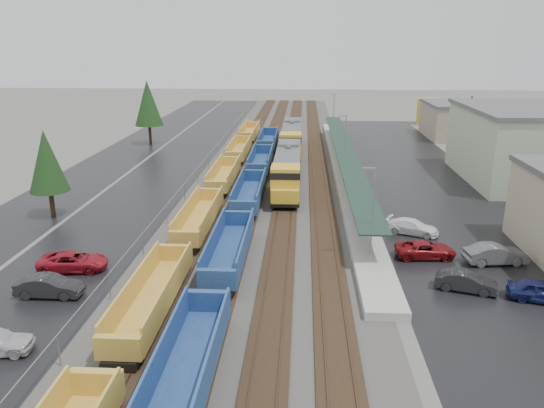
{
  "coord_description": "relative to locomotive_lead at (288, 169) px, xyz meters",
  "views": [
    {
      "loc": [
        3.81,
        -20.87,
        17.52
      ],
      "look_at": [
        0.86,
        29.08,
        2.0
      ],
      "focal_mm": 35.0,
      "sensor_mm": 36.0,
      "label": 1
    }
  ],
  "objects": [
    {
      "name": "east_commuter_lot",
      "position": [
        17.0,
        8.22,
        -2.49
      ],
      "size": [
        16.0,
        100.0,
        0.02
      ],
      "primitive_type": "cube",
      "color": "black",
      "rests_on": "ground"
    },
    {
      "name": "chainlink_fence",
      "position": [
        -11.5,
        16.66,
        -0.89
      ],
      "size": [
        0.08,
        160.04,
        2.02
      ],
      "color": "gray",
      "rests_on": "ground"
    },
    {
      "name": "parked_car_east_c",
      "position": [
        12.24,
        -15.03,
        -1.79
      ],
      "size": [
        3.67,
        5.23,
        1.41
      ],
      "primitive_type": "imported",
      "rotation": [
        0.0,
        0.0,
        1.18
      ],
      "color": "white",
      "rests_on": "ground"
    },
    {
      "name": "parked_car_east_b",
      "position": [
        12.24,
        -20.68,
        -1.8
      ],
      "size": [
        2.6,
        5.14,
        1.39
      ],
      "primitive_type": "imported",
      "rotation": [
        0.0,
        0.0,
        1.63
      ],
      "color": "maroon",
      "rests_on": "ground"
    },
    {
      "name": "tree_west_near",
      "position": [
        -24.0,
        -11.78,
        3.32
      ],
      "size": [
        3.96,
        3.96,
        9.0
      ],
      "color": "#332316",
      "rests_on": "ground"
    },
    {
      "name": "distant_hills",
      "position": [
        42.79,
        168.9,
        -2.5
      ],
      "size": [
        301.0,
        140.0,
        25.2
      ],
      "color": "#54644E",
      "rests_on": "ground"
    },
    {
      "name": "parked_car_east_e",
      "position": [
        17.64,
        -21.68,
        -1.67
      ],
      "size": [
        2.38,
        5.19,
        1.65
      ],
      "primitive_type": "imported",
      "rotation": [
        0.0,
        0.0,
        1.7
      ],
      "color": "#55575A",
      "rests_on": "ground"
    },
    {
      "name": "locomotive_lead",
      "position": [
        0.0,
        0.0,
        0.0
      ],
      "size": [
        3.16,
        20.8,
        4.71
      ],
      "color": "black",
      "rests_on": "ground"
    },
    {
      "name": "well_string_blue",
      "position": [
        -4.0,
        -14.65,
        -1.28
      ],
      "size": [
        2.8,
        95.71,
        2.48
      ],
      "color": "navy",
      "rests_on": "ground"
    },
    {
      "name": "west_road",
      "position": [
        -27.0,
        18.22,
        -2.49
      ],
      "size": [
        9.0,
        160.0,
        0.02
      ],
      "primitive_type": "cube",
      "color": "black",
      "rests_on": "ground"
    },
    {
      "name": "well_string_yellow",
      "position": [
        -8.0,
        -6.72,
        -1.33
      ],
      "size": [
        2.65,
        96.38,
        2.35
      ],
      "color": "gold",
      "rests_on": "ground"
    },
    {
      "name": "locomotive_trail",
      "position": [
        0.0,
        21.0,
        0.0
      ],
      "size": [
        3.16,
        20.8,
        4.71
      ],
      "color": "black",
      "rests_on": "ground"
    },
    {
      "name": "station_platform",
      "position": [
        7.5,
        8.23,
        -1.76
      ],
      "size": [
        3.0,
        80.0,
        8.0
      ],
      "color": "#9E9B93",
      "rests_on": "ground"
    },
    {
      "name": "ballast_strip",
      "position": [
        -2.0,
        18.22,
        -2.46
      ],
      "size": [
        20.0,
        160.0,
        0.08
      ],
      "primitive_type": "cube",
      "color": "#302D2B",
      "rests_on": "ground"
    },
    {
      "name": "parked_car_east_d",
      "position": [
        18.59,
        -28.14,
        -1.74
      ],
      "size": [
        2.98,
        4.79,
        1.52
      ],
      "primitive_type": "imported",
      "rotation": [
        0.0,
        0.0,
        1.28
      ],
      "color": "#13194A",
      "rests_on": "ground"
    },
    {
      "name": "parked_car_west_c",
      "position": [
        -16.2,
        -24.95,
        -1.76
      ],
      "size": [
        3.11,
        5.61,
        1.48
      ],
      "primitive_type": "imported",
      "rotation": [
        0.0,
        0.0,
        1.7
      ],
      "color": "maroon",
      "rests_on": "ground"
    },
    {
      "name": "parked_car_west_b",
      "position": [
        -16.01,
        -29.46,
        -1.73
      ],
      "size": [
        1.68,
        4.7,
        1.54
      ],
      "primitive_type": "imported",
      "rotation": [
        0.0,
        0.0,
        1.58
      ],
      "color": "black",
      "rests_on": "ground"
    },
    {
      "name": "west_parking_lot",
      "position": [
        -17.0,
        18.22,
        -2.49
      ],
      "size": [
        10.0,
        160.0,
        0.02
      ],
      "primitive_type": "cube",
      "color": "black",
      "rests_on": "ground"
    },
    {
      "name": "storage_tank",
      "position": [
        29.08,
        54.54,
        0.24
      ],
      "size": [
        5.48,
        5.48,
        5.48
      ],
      "primitive_type": "cylinder",
      "color": "gold",
      "rests_on": "ground"
    },
    {
      "name": "trackbed",
      "position": [
        -2.0,
        18.22,
        -2.34
      ],
      "size": [
        14.6,
        160.0,
        0.22
      ],
      "color": "black",
      "rests_on": "ground"
    },
    {
      "name": "tree_west_far",
      "position": [
        -25.0,
        28.22,
        4.63
      ],
      "size": [
        4.84,
        4.84,
        11.0
      ],
      "color": "#332316",
      "rests_on": "ground"
    },
    {
      "name": "parked_car_east_a",
      "position": [
        13.83,
        -26.81,
        -1.78
      ],
      "size": [
        2.72,
        4.61,
        1.44
      ],
      "primitive_type": "imported",
      "rotation": [
        0.0,
        0.0,
        1.28
      ],
      "color": "black",
      "rests_on": "ground"
    },
    {
      "name": "tree_east",
      "position": [
        26.0,
        16.22,
        3.98
      ],
      "size": [
        4.4,
        4.4,
        10.0
      ],
      "color": "#332316",
      "rests_on": "ground"
    }
  ]
}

